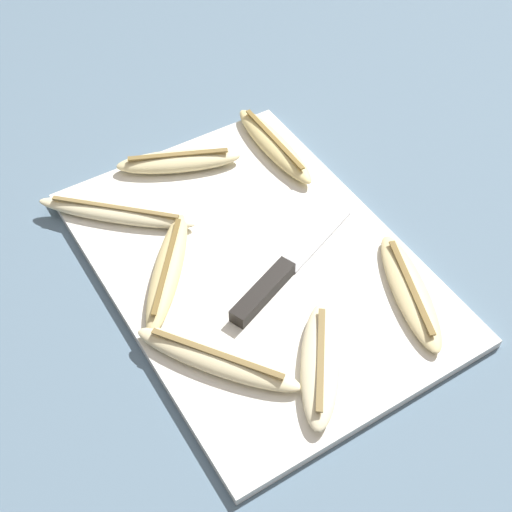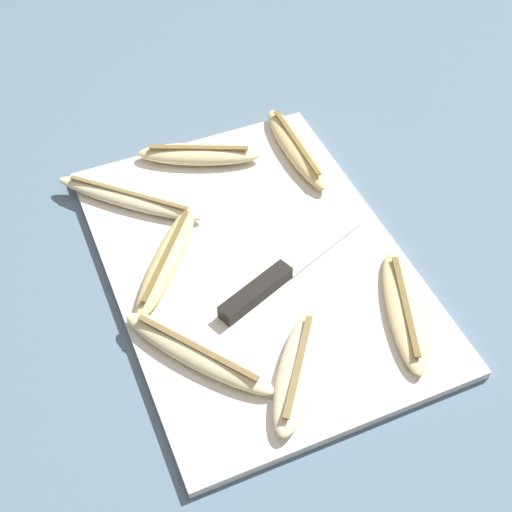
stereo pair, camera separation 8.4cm
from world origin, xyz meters
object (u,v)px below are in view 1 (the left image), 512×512
object	(u,v)px
banana_bright_far	(320,364)
banana_soft_right	(180,161)
banana_cream_curved	(217,359)
banana_spotted_left	(168,270)
banana_mellow_near	(410,291)
banana_pale_long	(116,212)
knife	(273,282)
banana_golden_short	(274,145)

from	to	relation	value
banana_bright_far	banana_soft_right	size ratio (longest dim) A/B	0.90
banana_cream_curved	banana_spotted_left	size ratio (longest dim) A/B	1.08
banana_cream_curved	banana_mellow_near	size ratio (longest dim) A/B	1.00
banana_pale_long	banana_mellow_near	bearing A→B (deg)	38.78
banana_cream_curved	banana_bright_far	xyz separation A→B (m)	(0.06, 0.09, 0.00)
knife	banana_cream_curved	distance (m)	0.12
banana_golden_short	banana_pale_long	size ratio (longest dim) A/B	1.04
banana_spotted_left	banana_mellow_near	distance (m)	0.28
banana_cream_curved	banana_spotted_left	world-z (taller)	same
banana_mellow_near	banana_golden_short	distance (m)	0.29
knife	banana_bright_far	size ratio (longest dim) A/B	1.43
banana_pale_long	banana_bright_far	bearing A→B (deg)	15.73
knife	banana_bright_far	distance (m)	0.12
banana_bright_far	banana_mellow_near	world-z (taller)	banana_bright_far
knife	banana_golden_short	world-z (taller)	banana_golden_short
banana_bright_far	banana_spotted_left	size ratio (longest dim) A/B	0.93
knife	banana_golden_short	xyz separation A→B (m)	(-0.20, 0.13, 0.00)
banana_bright_far	banana_mellow_near	bearing A→B (deg)	100.41
banana_soft_right	banana_pale_long	xyz separation A→B (m)	(0.04, -0.11, -0.00)
banana_cream_curved	banana_bright_far	bearing A→B (deg)	54.81
banana_spotted_left	knife	bearing A→B (deg)	51.33
banana_mellow_near	banana_golden_short	xyz separation A→B (m)	(-0.29, 0.00, 0.00)
banana_soft_right	banana_bright_far	bearing A→B (deg)	-3.65
banana_mellow_near	banana_soft_right	bearing A→B (deg)	-159.97
banana_spotted_left	banana_pale_long	world-z (taller)	banana_spotted_left
banana_soft_right	knife	bearing A→B (deg)	-0.93
banana_mellow_near	knife	bearing A→B (deg)	-126.91
banana_bright_far	banana_mellow_near	distance (m)	0.15
banana_cream_curved	banana_soft_right	world-z (taller)	banana_soft_right
banana_golden_short	banana_pale_long	bearing A→B (deg)	-89.42
banana_mellow_near	banana_pale_long	bearing A→B (deg)	-141.22
banana_pale_long	banana_golden_short	bearing A→B (deg)	90.58
banana_cream_curved	banana_mellow_near	world-z (taller)	banana_cream_curved
banana_soft_right	banana_mellow_near	xyz separation A→B (m)	(0.33, 0.12, -0.00)
banana_golden_short	banana_pale_long	xyz separation A→B (m)	(0.00, -0.24, -0.00)
knife	banana_bright_far	xyz separation A→B (m)	(0.12, -0.02, 0.00)
banana_cream_curved	banana_pale_long	xyz separation A→B (m)	(-0.25, -0.00, -0.00)
knife	banana_soft_right	world-z (taller)	banana_soft_right
banana_soft_right	banana_golden_short	xyz separation A→B (m)	(0.04, 0.12, -0.00)
knife	banana_spotted_left	distance (m)	0.12
banana_spotted_left	banana_pale_long	xyz separation A→B (m)	(-0.12, -0.01, -0.00)
banana_bright_far	banana_soft_right	xyz separation A→B (m)	(-0.36, 0.02, 0.00)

